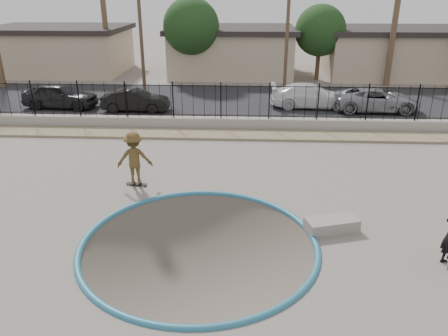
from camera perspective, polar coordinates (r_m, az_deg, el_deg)
ground at (r=25.23m, az=-0.17°, el=3.90°), size 120.00×120.00×2.20m
bowl_pit at (r=12.98m, az=-3.26°, el=-9.94°), size 6.84×6.84×1.80m
coping_ring at (r=12.98m, az=-3.26°, el=-9.94°), size 7.04×7.04×0.20m
rock_strip at (r=22.22m, az=-0.56°, el=4.42°), size 42.00×1.60×0.11m
retaining_wall at (r=23.19m, az=-0.40°, el=5.84°), size 42.00×0.45×0.60m
fence at (r=22.88m, az=-0.40°, el=8.72°), size 40.00×0.04×1.80m
street at (r=29.73m, az=0.35°, el=9.02°), size 90.00×8.00×0.04m
house_west at (r=41.98m, az=-20.62°, el=14.33°), size 11.60×8.60×3.90m
house_center at (r=38.72m, az=1.00°, el=15.12°), size 10.60×8.60×3.90m
house_east at (r=40.74m, az=21.73°, el=13.97°), size 12.60×8.60×3.90m
utility_pole_left at (r=31.80m, az=-10.90°, el=18.08°), size 1.70×0.24×9.00m
utility_pole_mid at (r=31.06m, az=8.35°, el=18.60°), size 1.70×0.24×9.50m
street_tree_left at (r=35.25m, az=-4.31°, el=17.96°), size 4.32×4.32×6.36m
street_tree_mid at (r=36.47m, az=12.46°, el=17.12°), size 3.96×3.96×5.83m
skater at (r=16.53m, az=-11.60°, el=0.95°), size 1.39×0.93×2.01m
skateboard at (r=16.90m, az=-11.35°, el=-2.05°), size 0.81×0.31×0.07m
concrete_ledge at (r=13.94m, az=13.88°, el=-7.21°), size 1.73×1.12×0.40m
car_a at (r=29.06m, az=-20.60°, el=8.87°), size 4.62×2.13×1.54m
car_b at (r=26.99m, az=-11.48°, el=8.65°), size 4.01×1.44×1.31m
car_c at (r=27.88m, az=11.25°, el=9.24°), size 4.98×2.07×1.44m
car_d at (r=28.03m, az=19.29°, el=8.44°), size 5.05×2.35×1.40m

